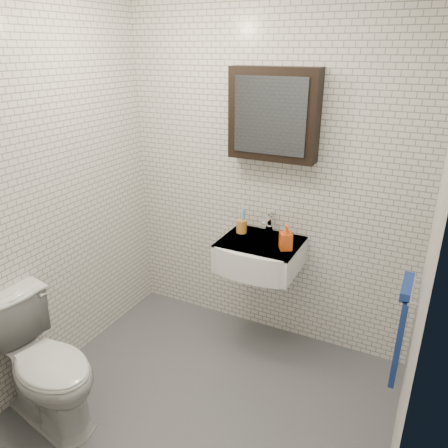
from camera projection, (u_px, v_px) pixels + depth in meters
ground at (203, 407)px, 2.75m from camera, size 2.20×2.00×0.01m
room_shell at (197, 185)px, 2.20m from camera, size 2.22×2.02×2.51m
washbasin at (258, 256)px, 3.06m from camera, size 0.55×0.50×0.20m
faucet at (269, 225)px, 3.16m from camera, size 0.06×0.20×0.15m
mirror_cabinet at (274, 115)px, 2.86m from camera, size 0.60×0.15×0.60m
towel_rail at (402, 326)px, 2.34m from camera, size 0.09×0.30×0.58m
toothbrush_cup at (242, 226)px, 3.18m from camera, size 0.08×0.08×0.21m
soap_bottle at (286, 237)px, 2.90m from camera, size 0.11×0.11×0.18m
toilet at (44, 364)px, 2.56m from camera, size 0.84×0.57×0.78m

